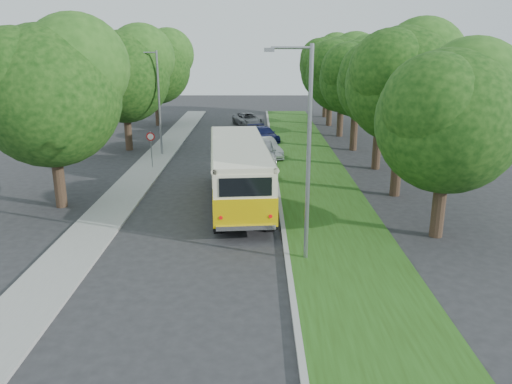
{
  "coord_description": "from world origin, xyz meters",
  "views": [
    {
      "loc": [
        2.44,
        -20.09,
        8.02
      ],
      "look_at": [
        2.39,
        1.61,
        1.5
      ],
      "focal_mm": 35.0,
      "sensor_mm": 36.0,
      "label": 1
    }
  ],
  "objects_px": {
    "vintage_bus": "(239,173)",
    "car_white": "(264,148)",
    "car_silver": "(263,152)",
    "car_grey": "(248,120)",
    "lamppost_far": "(158,99)",
    "car_blue": "(264,134)",
    "lamppost_near": "(306,149)"
  },
  "relations": [
    {
      "from": "vintage_bus",
      "to": "car_white",
      "type": "relative_size",
      "value": 2.57
    },
    {
      "from": "car_grey",
      "to": "vintage_bus",
      "type": "bearing_deg",
      "value": -108.82
    },
    {
      "from": "lamppost_far",
      "to": "car_blue",
      "type": "bearing_deg",
      "value": 35.78
    },
    {
      "from": "car_blue",
      "to": "lamppost_near",
      "type": "bearing_deg",
      "value": -107.49
    },
    {
      "from": "lamppost_near",
      "to": "car_grey",
      "type": "bearing_deg",
      "value": 94.75
    },
    {
      "from": "vintage_bus",
      "to": "car_grey",
      "type": "relative_size",
      "value": 2.33
    },
    {
      "from": "lamppost_near",
      "to": "car_grey",
      "type": "relative_size",
      "value": 1.71
    },
    {
      "from": "lamppost_far",
      "to": "vintage_bus",
      "type": "height_order",
      "value": "lamppost_far"
    },
    {
      "from": "lamppost_far",
      "to": "car_white",
      "type": "xyz_separation_m",
      "value": [
        7.68,
        -0.59,
        -3.42
      ]
    },
    {
      "from": "vintage_bus",
      "to": "car_silver",
      "type": "bearing_deg",
      "value": 76.68
    },
    {
      "from": "lamppost_far",
      "to": "car_blue",
      "type": "relative_size",
      "value": 1.78
    },
    {
      "from": "lamppost_far",
      "to": "car_white",
      "type": "bearing_deg",
      "value": -4.42
    },
    {
      "from": "car_blue",
      "to": "car_white",
      "type": "bearing_deg",
      "value": -110.58
    },
    {
      "from": "vintage_bus",
      "to": "car_blue",
      "type": "xyz_separation_m",
      "value": [
        1.5,
        16.97,
        -1.0
      ]
    },
    {
      "from": "lamppost_near",
      "to": "car_white",
      "type": "bearing_deg",
      "value": 93.93
    },
    {
      "from": "lamppost_near",
      "to": "car_blue",
      "type": "distance_m",
      "value": 24.37
    },
    {
      "from": "car_silver",
      "to": "vintage_bus",
      "type": "bearing_deg",
      "value": -98.63
    },
    {
      "from": "car_silver",
      "to": "lamppost_far",
      "type": "bearing_deg",
      "value": 163.81
    },
    {
      "from": "lamppost_near",
      "to": "car_silver",
      "type": "height_order",
      "value": "lamppost_near"
    },
    {
      "from": "car_grey",
      "to": "car_white",
      "type": "bearing_deg",
      "value": -102.95
    },
    {
      "from": "car_silver",
      "to": "car_grey",
      "type": "distance_m",
      "value": 15.8
    },
    {
      "from": "car_white",
      "to": "lamppost_near",
      "type": "bearing_deg",
      "value": -104.71
    },
    {
      "from": "lamppost_near",
      "to": "lamppost_far",
      "type": "relative_size",
      "value": 1.07
    },
    {
      "from": "vintage_bus",
      "to": "car_blue",
      "type": "distance_m",
      "value": 17.07
    },
    {
      "from": "lamppost_far",
      "to": "car_grey",
      "type": "bearing_deg",
      "value": 65.36
    },
    {
      "from": "lamppost_near",
      "to": "car_blue",
      "type": "xyz_separation_m",
      "value": [
        -1.21,
        24.05,
        -3.76
      ]
    },
    {
      "from": "vintage_bus",
      "to": "car_white",
      "type": "distance_m",
      "value": 10.97
    },
    {
      "from": "lamppost_far",
      "to": "car_silver",
      "type": "bearing_deg",
      "value": -15.86
    },
    {
      "from": "lamppost_near",
      "to": "car_white",
      "type": "distance_m",
      "value": 18.32
    },
    {
      "from": "car_silver",
      "to": "car_white",
      "type": "relative_size",
      "value": 1.05
    },
    {
      "from": "car_white",
      "to": "car_grey",
      "type": "distance_m",
      "value": 14.26
    },
    {
      "from": "car_white",
      "to": "car_grey",
      "type": "height_order",
      "value": "car_white"
    }
  ]
}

